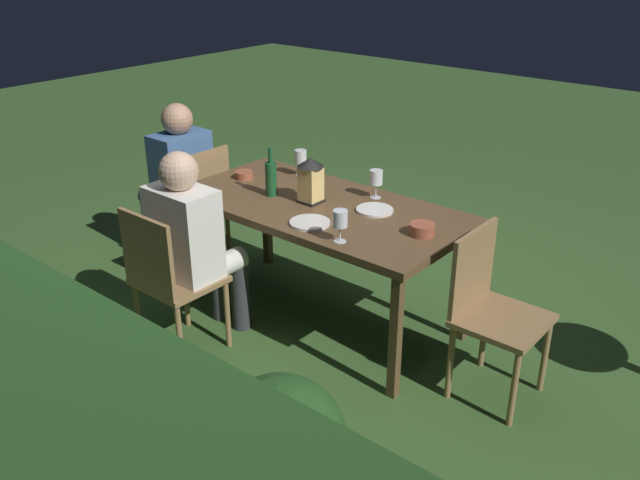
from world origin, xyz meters
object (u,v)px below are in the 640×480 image
object	(u,v)px
bowl_olives	(422,229)
chair_head_far	(197,203)
wine_glass_c	(301,158)
person_in_blue	(176,176)
wine_glass_a	(376,179)
bowl_bread	(244,175)
plate_b	(310,223)
lantern_centerpiece	(311,178)
plate_a	(375,210)
chair_side_right_b	(168,276)
person_in_cream	(194,239)
dining_table	(320,214)
potted_plant_corner	(279,453)
wine_glass_b	(340,220)
green_bottle_on_table	(271,178)
chair_head_near	(491,307)

from	to	relation	value
bowl_olives	chair_head_far	bearing A→B (deg)	0.24
wine_glass_c	person_in_blue	bearing A→B (deg)	18.89
bowl_olives	wine_glass_a	bearing A→B (deg)	-29.61
wine_glass_c	chair_head_far	bearing A→B (deg)	23.73
bowl_bread	plate_b	bearing A→B (deg)	159.96
lantern_centerpiece	plate_a	distance (m)	0.41
chair_side_right_b	person_in_cream	size ratio (longest dim) A/B	0.76
wine_glass_c	bowl_olives	distance (m)	1.13
chair_side_right_b	person_in_cream	world-z (taller)	person_in_cream
person_in_blue	wine_glass_c	world-z (taller)	person_in_blue
plate_a	person_in_cream	bearing A→B (deg)	46.93
dining_table	potted_plant_corner	xyz separation A→B (m)	(-0.98, 1.40, -0.23)
person_in_cream	wine_glass_a	distance (m)	1.09
lantern_centerpiece	bowl_olives	distance (m)	0.75
chair_side_right_b	wine_glass_b	xyz separation A→B (m)	(-0.79, -0.48, 0.38)
bowl_olives	plate_a	bearing A→B (deg)	-15.78
dining_table	green_bottle_on_table	world-z (taller)	green_bottle_on_table
bowl_olives	potted_plant_corner	size ratio (longest dim) A/B	0.18
dining_table	chair_head_near	size ratio (longest dim) A/B	1.95
potted_plant_corner	bowl_bread	bearing A→B (deg)	-41.37
plate_a	bowl_bread	world-z (taller)	bowl_bread
chair_side_right_b	bowl_olives	xyz separation A→B (m)	(-1.06, -0.82, 0.30)
chair_head_far	lantern_centerpiece	bearing A→B (deg)	179.46
wine_glass_a	dining_table	bearing A→B (deg)	57.35
person_in_blue	plate_a	xyz separation A→B (m)	(-1.60, -0.11, 0.12)
chair_head_far	chair_side_right_b	size ratio (longest dim) A/B	1.00
chair_head_near	plate_a	size ratio (longest dim) A/B	4.18
chair_head_far	chair_head_near	bearing A→B (deg)	180.00
dining_table	bowl_bread	world-z (taller)	bowl_bread
chair_head_far	plate_b	size ratio (longest dim) A/B	3.98
chair_side_right_b	bowl_olives	size ratio (longest dim) A/B	6.58
green_bottle_on_table	bowl_bread	distance (m)	0.37
chair_head_near	bowl_olives	size ratio (longest dim) A/B	6.58
lantern_centerpiece	green_bottle_on_table	world-z (taller)	green_bottle_on_table
chair_head_far	wine_glass_b	size ratio (longest dim) A/B	5.15
person_in_cream	chair_head_near	bearing A→B (deg)	-157.28
person_in_cream	lantern_centerpiece	bearing A→B (deg)	-117.76
lantern_centerpiece	green_bottle_on_table	xyz separation A→B (m)	(0.25, 0.06, -0.04)
lantern_centerpiece	bowl_olives	world-z (taller)	lantern_centerpiece
plate_b	bowl_olives	size ratio (longest dim) A/B	1.65
person_in_cream	bowl_olives	xyz separation A→B (m)	(-1.06, -0.63, 0.15)
dining_table	potted_plant_corner	world-z (taller)	potted_plant_corner
bowl_olives	potted_plant_corner	world-z (taller)	bowl_olives
bowl_bread	wine_glass_a	bearing A→B (deg)	-163.21
lantern_centerpiece	wine_glass_c	size ratio (longest dim) A/B	1.57
chair_head_near	bowl_bread	distance (m)	1.77
green_bottle_on_table	wine_glass_a	world-z (taller)	green_bottle_on_table
person_in_blue	bowl_bread	bearing A→B (deg)	-176.93
bowl_olives	dining_table	bearing A→B (deg)	0.63
green_bottle_on_table	bowl_olives	xyz separation A→B (m)	(-0.99, -0.08, -0.08)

